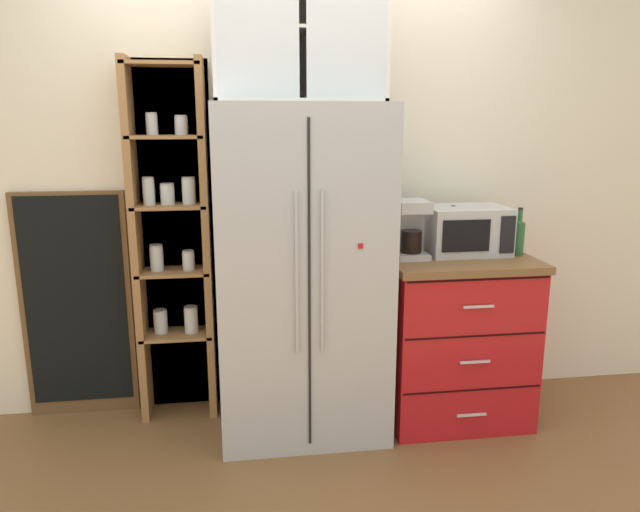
{
  "coord_description": "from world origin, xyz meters",
  "views": [
    {
      "loc": [
        -0.33,
        -3.0,
        1.67
      ],
      "look_at": [
        0.1,
        0.01,
        0.96
      ],
      "focal_mm": 33.29,
      "sensor_mm": 36.0,
      "label": 1
    }
  ],
  "objects_px": {
    "mug_navy": "(457,248)",
    "bottle_green": "(519,234)",
    "chalkboard_menu": "(77,305)",
    "refrigerator": "(301,273)",
    "coffee_maker": "(410,228)",
    "microwave": "(465,230)",
    "bottle_clear": "(452,232)"
  },
  "relations": [
    {
      "from": "mug_navy",
      "to": "bottle_green",
      "type": "bearing_deg",
      "value": -6.25
    },
    {
      "from": "chalkboard_menu",
      "to": "mug_navy",
      "type": "bearing_deg",
      "value": -8.23
    },
    {
      "from": "refrigerator",
      "to": "mug_navy",
      "type": "xyz_separation_m",
      "value": [
        0.86,
        0.01,
        0.1
      ]
    },
    {
      "from": "coffee_maker",
      "to": "microwave",
      "type": "bearing_deg",
      "value": 7.23
    },
    {
      "from": "bottle_green",
      "to": "chalkboard_menu",
      "type": "relative_size",
      "value": 0.2
    },
    {
      "from": "coffee_maker",
      "to": "chalkboard_menu",
      "type": "relative_size",
      "value": 0.24
    },
    {
      "from": "refrigerator",
      "to": "bottle_clear",
      "type": "height_order",
      "value": "refrigerator"
    },
    {
      "from": "coffee_maker",
      "to": "chalkboard_menu",
      "type": "distance_m",
      "value": 1.9
    },
    {
      "from": "refrigerator",
      "to": "mug_navy",
      "type": "relative_size",
      "value": 15.95
    },
    {
      "from": "bottle_green",
      "to": "chalkboard_menu",
      "type": "height_order",
      "value": "chalkboard_menu"
    },
    {
      "from": "coffee_maker",
      "to": "mug_navy",
      "type": "xyz_separation_m",
      "value": [
        0.27,
        -0.01,
        -0.11
      ]
    },
    {
      "from": "refrigerator",
      "to": "coffee_maker",
      "type": "xyz_separation_m",
      "value": [
        0.59,
        0.02,
        0.22
      ]
    },
    {
      "from": "bottle_green",
      "to": "coffee_maker",
      "type": "bearing_deg",
      "value": 175.57
    },
    {
      "from": "bottle_clear",
      "to": "mug_navy",
      "type": "bearing_deg",
      "value": -88.51
    },
    {
      "from": "microwave",
      "to": "chalkboard_menu",
      "type": "relative_size",
      "value": 0.34
    },
    {
      "from": "mug_navy",
      "to": "chalkboard_menu",
      "type": "height_order",
      "value": "chalkboard_menu"
    },
    {
      "from": "mug_navy",
      "to": "bottle_green",
      "type": "distance_m",
      "value": 0.34
    },
    {
      "from": "mug_navy",
      "to": "chalkboard_menu",
      "type": "distance_m",
      "value": 2.14
    },
    {
      "from": "mug_navy",
      "to": "refrigerator",
      "type": "bearing_deg",
      "value": -179.27
    },
    {
      "from": "refrigerator",
      "to": "coffee_maker",
      "type": "bearing_deg",
      "value": 2.05
    },
    {
      "from": "microwave",
      "to": "bottle_clear",
      "type": "relative_size",
      "value": 1.68
    },
    {
      "from": "refrigerator",
      "to": "microwave",
      "type": "distance_m",
      "value": 0.95
    },
    {
      "from": "chalkboard_menu",
      "to": "refrigerator",
      "type": "bearing_deg",
      "value": -14.3
    },
    {
      "from": "microwave",
      "to": "bottle_green",
      "type": "height_order",
      "value": "bottle_green"
    },
    {
      "from": "mug_navy",
      "to": "bottle_clear",
      "type": "bearing_deg",
      "value": 91.49
    },
    {
      "from": "refrigerator",
      "to": "chalkboard_menu",
      "type": "relative_size",
      "value": 1.36
    },
    {
      "from": "mug_navy",
      "to": "bottle_clear",
      "type": "xyz_separation_m",
      "value": [
        -0.0,
        0.08,
        0.07
      ]
    },
    {
      "from": "microwave",
      "to": "bottle_green",
      "type": "relative_size",
      "value": 1.68
    },
    {
      "from": "refrigerator",
      "to": "chalkboard_menu",
      "type": "xyz_separation_m",
      "value": [
        -1.23,
        0.31,
        -0.22
      ]
    },
    {
      "from": "mug_navy",
      "to": "chalkboard_menu",
      "type": "relative_size",
      "value": 0.08
    },
    {
      "from": "microwave",
      "to": "mug_navy",
      "type": "xyz_separation_m",
      "value": [
        -0.06,
        -0.05,
        -0.09
      ]
    },
    {
      "from": "coffee_maker",
      "to": "mug_navy",
      "type": "bearing_deg",
      "value": -2.16
    }
  ]
}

